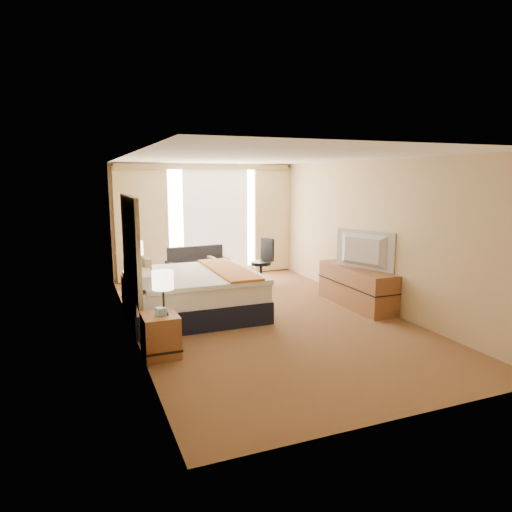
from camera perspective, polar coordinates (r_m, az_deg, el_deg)
name	(u,v)px	position (r m, az deg, el deg)	size (l,w,h in m)	color
floor	(262,316)	(7.68, 0.81, -7.57)	(4.20, 7.00, 0.02)	#541C18
ceiling	(263,157)	(7.33, 0.86, 12.21)	(4.20, 7.00, 0.02)	white
wall_back	(205,220)	(10.68, -6.42, 4.46)	(4.20, 0.02, 2.60)	tan
wall_front	(409,288)	(4.42, 18.56, -3.79)	(4.20, 0.02, 2.60)	tan
wall_left	(129,247)	(6.87, -15.57, 1.12)	(0.02, 7.00, 2.60)	tan
wall_right	(371,233)	(8.42, 14.17, 2.75)	(0.02, 7.00, 2.60)	tan
headboard	(130,246)	(7.07, -15.42, 1.21)	(0.06, 1.85, 1.50)	black
nightstand_left	(161,335)	(6.13, -11.84, -9.65)	(0.45, 0.52, 0.55)	#935835
nightstand_right	(136,291)	(8.51, -14.80, -4.23)	(0.45, 0.52, 0.55)	#935835
media_dresser	(356,286)	(8.43, 12.40, -3.74)	(0.50, 1.80, 0.70)	#935835
window	(215,219)	(10.72, -5.09, 4.61)	(2.30, 0.02, 2.30)	silver
curtains	(206,216)	(10.57, -6.28, 4.99)	(4.12, 0.19, 2.56)	beige
bed	(192,293)	(7.73, -8.00, -4.61)	(2.13, 1.95, 1.04)	black
loveseat	(200,273)	(9.77, -7.01, -2.16)	(1.40, 0.85, 0.83)	#582019
floor_lamp	(128,223)	(9.77, -15.76, 4.03)	(0.24, 0.24, 1.93)	black
desk_chair	(263,264)	(9.78, 0.87, -1.04)	(0.49, 0.49, 1.01)	black
lamp_left	(163,281)	(5.91, -11.57, -3.10)	(0.27, 0.27, 0.58)	black
lamp_right	(135,249)	(8.38, -14.92, 0.83)	(0.29, 0.29, 0.62)	black
tissue_box	(161,312)	(5.99, -11.80, -6.83)	(0.12, 0.12, 0.11)	#87B4D0
telephone	(141,273)	(8.53, -14.12, -2.04)	(0.16, 0.13, 0.06)	black
television	(361,250)	(8.12, 13.00, 0.70)	(1.18, 0.16, 0.68)	black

